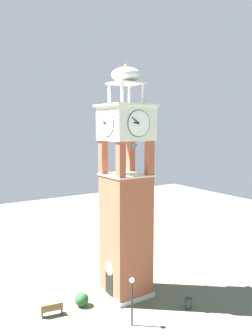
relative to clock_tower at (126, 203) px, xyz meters
name	(u,v)px	position (x,y,z in m)	size (l,w,h in m)	color
ground	(126,294)	(0.00, 0.00, -7.68)	(80.00, 80.00, 0.00)	#5B664C
clock_tower	(126,203)	(0.00, 0.00, 0.00)	(3.80, 3.80, 18.52)	#9E4C38
park_bench	(52,310)	(-0.15, -6.37, -7.20)	(0.71, 1.65, 0.95)	brown
lamp_post	(132,292)	(4.06, -2.17, -5.25)	(0.36, 0.36, 3.46)	black
trash_bin	(188,303)	(4.53, 2.71, -7.28)	(0.52, 0.52, 0.80)	#2D2D33
shrub_near_entry	(82,299)	(-0.24, -3.93, -7.15)	(1.07, 1.07, 1.07)	#234C28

